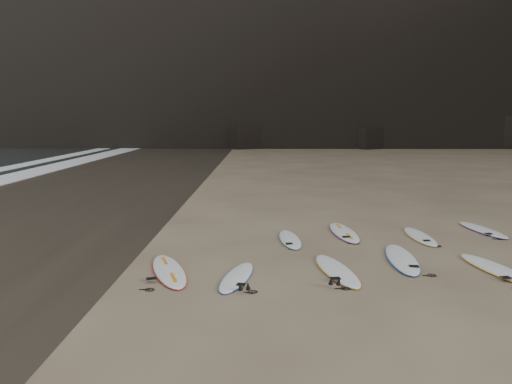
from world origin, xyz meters
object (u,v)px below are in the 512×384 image
surfboard_3 (497,269)px  surfboard_8 (482,230)px  surfboard_11 (169,270)px  surfboard_1 (337,270)px  surfboard_0 (237,277)px  surfboard_2 (402,258)px  surfboard_5 (290,239)px  surfboard_7 (420,236)px  surfboard_6 (344,232)px

surfboard_3 → surfboard_8: size_ratio=1.10×
surfboard_11 → surfboard_1: bearing=-18.0°
surfboard_0 → surfboard_1: (2.30, 0.49, 0.01)m
surfboard_11 → surfboard_8: bearing=6.3°
surfboard_3 → surfboard_8: surfboard_3 is taller
surfboard_2 → surfboard_8: (3.45, 3.29, -0.01)m
surfboard_5 → surfboard_7: size_ratio=0.96×
surfboard_7 → surfboard_11: (-6.88, -3.43, 0.01)m
surfboard_1 → surfboard_8: (5.23, 4.24, -0.00)m
surfboard_8 → surfboard_11: bearing=-164.3°
surfboard_0 → surfboard_7: bearing=47.4°
surfboard_7 → surfboard_0: bearing=-145.5°
surfboard_1 → surfboard_5: 3.10m
surfboard_1 → surfboard_6: (0.79, 3.83, 0.00)m
surfboard_1 → surfboard_6: bearing=68.0°
surfboard_7 → surfboard_6: bearing=166.1°
surfboard_2 → surfboard_3: bearing=-17.9°
surfboard_1 → surfboard_7: size_ratio=1.09×
surfboard_0 → surfboard_5: bearing=79.5°
surfboard_2 → surfboard_11: surfboard_2 is taller
surfboard_8 → surfboard_5: bearing=-177.8°
surfboard_3 → surfboard_6: bearing=116.5°
surfboard_7 → surfboard_8: 2.41m
surfboard_7 → surfboard_11: 7.68m
surfboard_2 → surfboard_6: (-0.98, 2.88, -0.00)m
surfboard_2 → surfboard_5: bearing=148.4°
surfboard_0 → surfboard_8: (7.52, 4.73, 0.00)m
surfboard_3 → surfboard_5: (-4.68, 2.85, -0.01)m
surfboard_0 → surfboard_3: bearing=16.9°
surfboard_0 → surfboard_8: size_ratio=0.91×
surfboard_6 → surfboard_8: bearing=0.9°
surfboard_1 → surfboard_8: size_ratio=1.06×
surfboard_0 → surfboard_5: size_ratio=0.97×
surfboard_3 → surfboard_0: bearing=173.6°
surfboard_3 → surfboard_7: surfboard_3 is taller
surfboard_2 → surfboard_3: (1.99, -0.84, -0.00)m
surfboard_3 → surfboard_5: surfboard_3 is taller
surfboard_3 → surfboard_5: size_ratio=1.17×
surfboard_1 → surfboard_6: surfboard_6 is taller
surfboard_6 → surfboard_5: bearing=-157.3°
surfboard_11 → surfboard_7: bearing=7.5°
surfboard_3 → surfboard_7: 3.34m
surfboard_0 → surfboard_3: surfboard_3 is taller
surfboard_7 → surfboard_11: size_ratio=0.88×
surfboard_2 → surfboard_1: bearing=-146.7°
surfboard_3 → surfboard_5: bearing=136.6°
surfboard_0 → surfboard_7: (5.28, 3.85, 0.00)m
surfboard_6 → surfboard_2: bearing=-75.5°
surfboard_2 → surfboard_5: 3.36m
surfboard_1 → surfboard_3: (3.76, 0.11, 0.00)m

